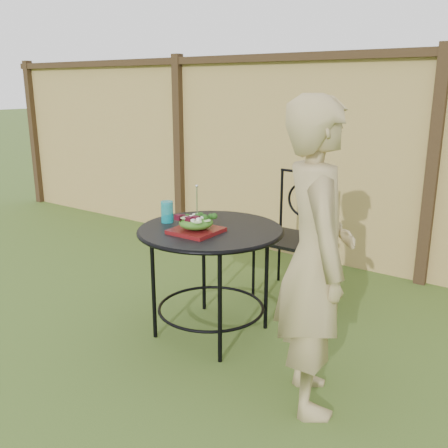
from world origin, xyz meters
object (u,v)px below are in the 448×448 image
Objects in this scene: patio_table at (211,249)px; patio_chair at (294,231)px; diner at (315,259)px; salad_plate at (196,231)px.

patio_table is 0.93m from patio_chair.
diner is at bearing -58.34° from patio_chair.
diner reaches higher than salad_plate.
patio_table is at bearing 34.83° from diner.
patio_table is at bearing 85.43° from salad_plate.
patio_table is 3.42× the size of salad_plate.
salad_plate is (-0.01, -0.13, 0.15)m from patio_table.
salad_plate is at bearing 43.16° from diner.
salad_plate is at bearing -94.57° from patio_table.
diner reaches higher than patio_chair.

